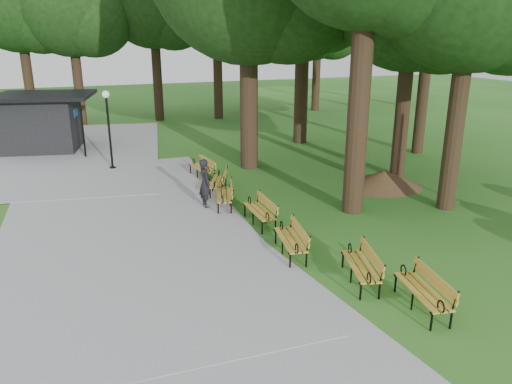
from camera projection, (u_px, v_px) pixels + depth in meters
name	position (u px, v px, depth m)	size (l,w,h in m)	color
ground	(268.00, 240.00, 14.51)	(100.00, 100.00, 0.00)	#27651C
path	(119.00, 222.00, 15.79)	(12.00, 38.00, 0.06)	#959598
person	(205.00, 183.00, 17.00)	(0.64, 0.42, 1.76)	black
kiosk	(41.00, 122.00, 25.36)	(4.72, 4.11, 2.96)	black
lamp_post	(108.00, 114.00, 21.40)	(0.32, 0.32, 3.52)	black
dirt_mound	(384.00, 179.00, 19.47)	(2.70, 2.70, 0.68)	#47301C
bench_0	(422.00, 291.00, 10.73)	(1.90, 0.64, 0.88)	#B98E2A
bench_1	(361.00, 266.00, 11.89)	(1.90, 0.64, 0.88)	#B98E2A
bench_2	(290.00, 240.00, 13.41)	(1.90, 0.64, 0.88)	#B98E2A
bench_3	(259.00, 211.00, 15.60)	(1.90, 0.64, 0.88)	#B98E2A
bench_4	(224.00, 195.00, 17.19)	(1.90, 0.64, 0.88)	#B98E2A
bench_5	(218.00, 182.00, 18.74)	(1.90, 0.64, 0.88)	#B98E2A
bench_6	(202.00, 168.00, 20.63)	(1.90, 0.64, 0.88)	#B98E2A
tree_backdrop	(242.00, 6.00, 34.92)	(36.64, 9.39, 15.54)	black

